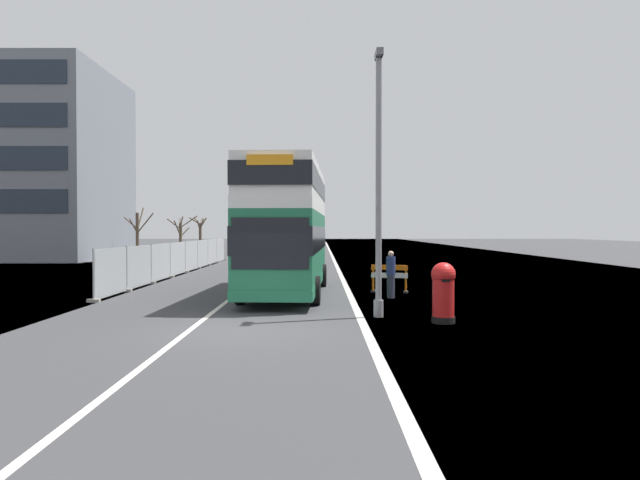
% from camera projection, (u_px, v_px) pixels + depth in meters
% --- Properties ---
extents(ground, '(140.00, 280.00, 0.10)m').
position_uv_depth(ground, '(271.00, 330.00, 14.82)').
color(ground, '#38383A').
extents(double_decker_bus, '(3.20, 11.02, 5.00)m').
position_uv_depth(double_decker_bus, '(289.00, 227.00, 22.74)').
color(double_decker_bus, '#1E6B47').
rests_on(double_decker_bus, ground).
extents(lamppost_foreground, '(0.29, 0.70, 7.78)m').
position_uv_depth(lamppost_foreground, '(380.00, 192.00, 16.68)').
color(lamppost_foreground, gray).
rests_on(lamppost_foreground, ground).
extents(red_pillar_postbox, '(0.66, 0.66, 1.67)m').
position_uv_depth(red_pillar_postbox, '(445.00, 290.00, 15.66)').
color(red_pillar_postbox, black).
rests_on(red_pillar_postbox, ground).
extents(roadworks_barrier, '(1.54, 0.82, 1.12)m').
position_uv_depth(roadworks_barrier, '(391.00, 276.00, 23.21)').
color(roadworks_barrier, orange).
rests_on(roadworks_barrier, ground).
extents(construction_site_fence, '(0.44, 27.40, 1.90)m').
position_uv_depth(construction_site_fence, '(187.00, 257.00, 33.67)').
color(construction_site_fence, '#A8AAAD').
rests_on(construction_site_fence, ground).
extents(car_oncoming_near, '(2.06, 4.58, 2.31)m').
position_uv_depth(car_oncoming_near, '(293.00, 252.00, 37.20)').
color(car_oncoming_near, slate).
rests_on(car_oncoming_near, ground).
extents(car_receding_mid, '(2.04, 3.98, 2.04)m').
position_uv_depth(car_receding_mid, '(303.00, 250.00, 45.17)').
color(car_receding_mid, black).
rests_on(car_receding_mid, ground).
extents(car_receding_far, '(1.97, 3.92, 2.36)m').
position_uv_depth(car_receding_far, '(260.00, 245.00, 53.32)').
color(car_receding_far, slate).
rests_on(car_receding_far, ground).
extents(bare_tree_far_verge_near, '(2.72, 2.48, 4.56)m').
position_uv_depth(bare_tree_far_verge_near, '(139.00, 232.00, 50.80)').
color(bare_tree_far_verge_near, '#4C3D2D').
rests_on(bare_tree_far_verge_near, ground).
extents(bare_tree_far_verge_mid, '(3.23, 2.80, 4.03)m').
position_uv_depth(bare_tree_far_verge_mid, '(182.00, 234.00, 60.40)').
color(bare_tree_far_verge_mid, '#4C3D2D').
rests_on(bare_tree_far_verge_mid, ground).
extents(bare_tree_far_verge_far, '(2.30, 2.51, 4.24)m').
position_uv_depth(bare_tree_far_verge_far, '(202.00, 232.00, 75.94)').
color(bare_tree_far_verge_far, '#4C3D2D').
rests_on(bare_tree_far_verge_far, ground).
extents(pedestrian_at_kerb, '(0.34, 0.34, 1.77)m').
position_uv_depth(pedestrian_at_kerb, '(392.00, 274.00, 21.33)').
color(pedestrian_at_kerb, '#2D3342').
rests_on(pedestrian_at_kerb, ground).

